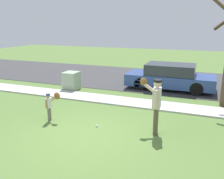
{
  "coord_description": "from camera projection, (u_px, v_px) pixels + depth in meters",
  "views": [
    {
      "loc": [
        3.28,
        -6.2,
        3.36
      ],
      "look_at": [
        0.12,
        1.94,
        1.0
      ],
      "focal_mm": 39.0,
      "sensor_mm": 36.0,
      "label": 1
    }
  ],
  "objects": [
    {
      "name": "utility_cabinet",
      "position": [
        71.0,
        81.0,
        12.79
      ],
      "size": [
        0.73,
        0.79,
        0.93
      ],
      "primitive_type": "cube",
      "color": "#9EB293",
      "rests_on": "ground"
    },
    {
      "name": "parked_wagon_blue",
      "position": [
        170.0,
        77.0,
        12.8
      ],
      "size": [
        4.5,
        1.8,
        1.33
      ],
      "rotation": [
        0.0,
        0.0,
        3.14
      ],
      "color": "#2D478C",
      "rests_on": "road_surface"
    },
    {
      "name": "person_child",
      "position": [
        51.0,
        102.0,
        8.58
      ],
      "size": [
        0.44,
        0.43,
        1.04
      ],
      "rotation": [
        0.0,
        0.0,
        0.09
      ],
      "color": "#6B6656",
      "rests_on": "ground"
    },
    {
      "name": "baseball",
      "position": [
        97.0,
        126.0,
        8.2
      ],
      "size": [
        0.07,
        0.07,
        0.07
      ],
      "primitive_type": "sphere",
      "color": "white",
      "rests_on": "ground"
    },
    {
      "name": "road_surface",
      "position": [
        148.0,
        79.0,
        15.34
      ],
      "size": [
        36.0,
        6.8,
        0.02
      ],
      "primitive_type": "cube",
      "color": "#38383A",
      "rests_on": "ground"
    },
    {
      "name": "sidewalk_strip",
      "position": [
        123.0,
        101.0,
        10.84
      ],
      "size": [
        36.0,
        1.2,
        0.06
      ],
      "primitive_type": "cube",
      "color": "beige",
      "rests_on": "ground"
    },
    {
      "name": "ground_plane",
      "position": [
        122.0,
        102.0,
        10.76
      ],
      "size": [
        48.0,
        48.0,
        0.0
      ],
      "primitive_type": "plane",
      "color": "#567538"
    },
    {
      "name": "person_adult",
      "position": [
        155.0,
        100.0,
        7.47
      ],
      "size": [
        0.74,
        0.62,
        1.75
      ],
      "rotation": [
        0.0,
        0.0,
        -3.06
      ],
      "color": "brown",
      "rests_on": "ground"
    }
  ]
}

